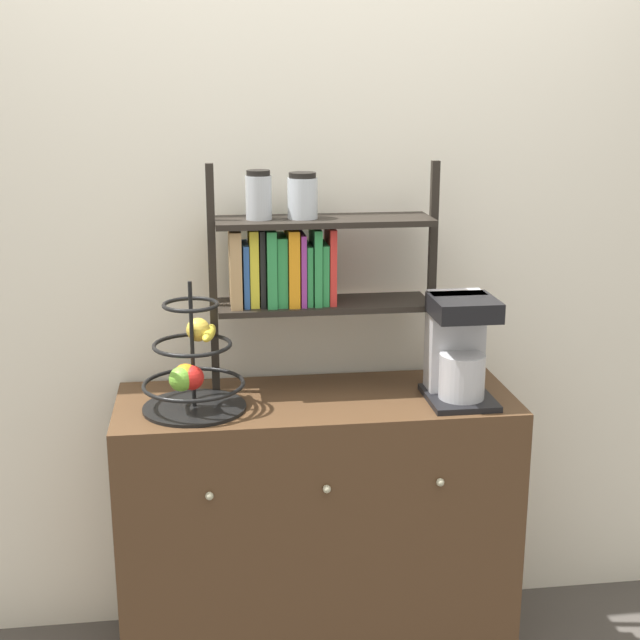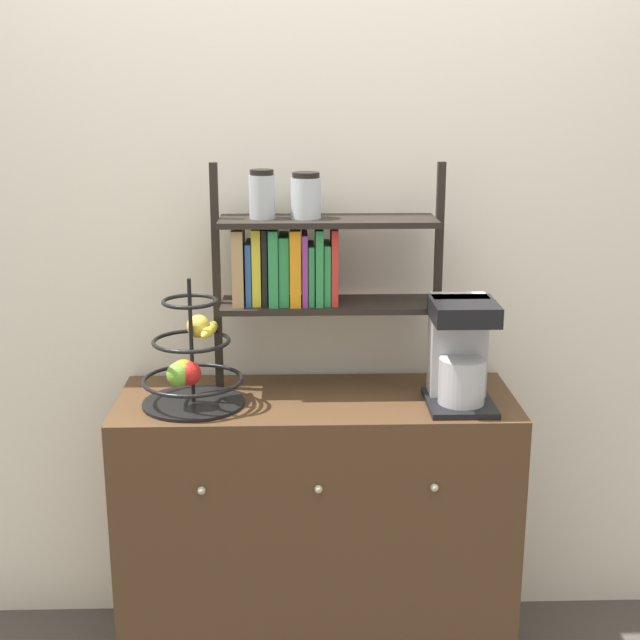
# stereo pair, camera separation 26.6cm
# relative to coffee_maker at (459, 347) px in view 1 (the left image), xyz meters

# --- Properties ---
(wall_back) EXTENTS (7.00, 0.05, 2.60)m
(wall_back) POSITION_rel_coffee_maker_xyz_m (-0.43, 0.33, 0.26)
(wall_back) COLOR silver
(wall_back) RESTS_ON ground_plane
(sideboard) EXTENTS (1.22, 0.47, 0.88)m
(sideboard) POSITION_rel_coffee_maker_xyz_m (-0.43, 0.06, -0.60)
(sideboard) COLOR #4C331E
(sideboard) RESTS_ON ground_plane
(coffee_maker) EXTENTS (0.20, 0.24, 0.32)m
(coffee_maker) POSITION_rel_coffee_maker_xyz_m (0.00, 0.00, 0.00)
(coffee_maker) COLOR black
(coffee_maker) RESTS_ON sideboard
(fruit_stand) EXTENTS (0.31, 0.31, 0.39)m
(fruit_stand) POSITION_rel_coffee_maker_xyz_m (-0.80, 0.00, -0.04)
(fruit_stand) COLOR black
(fruit_stand) RESTS_ON sideboard
(shelf_hutch) EXTENTS (0.71, 0.20, 0.71)m
(shelf_hutch) POSITION_rel_coffee_maker_xyz_m (-0.48, 0.16, 0.25)
(shelf_hutch) COLOR black
(shelf_hutch) RESTS_ON sideboard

